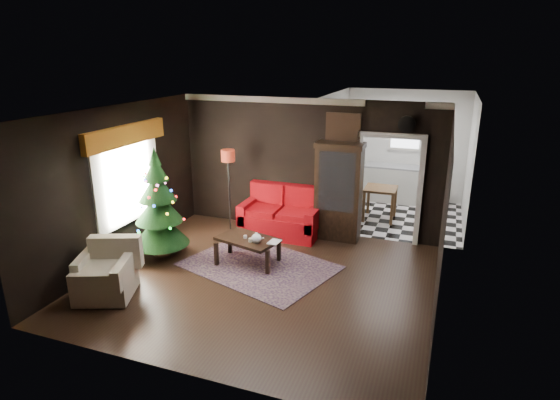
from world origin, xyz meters
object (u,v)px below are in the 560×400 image
(floor_lamp, at_px, (229,193))
(teapot, at_px, (256,238))
(kitchen_table, at_px, (380,203))
(curio_cabinet, at_px, (338,194))
(wall_clock, at_px, (407,124))
(loveseat, at_px, (281,212))
(christmas_tree, at_px, (158,204))
(armchair, at_px, (104,270))
(coffee_table, at_px, (248,250))

(floor_lamp, height_order, teapot, floor_lamp)
(teapot, xyz_separation_m, kitchen_table, (1.64, 3.33, -0.21))
(curio_cabinet, height_order, kitchen_table, curio_cabinet)
(teapot, relative_size, wall_clock, 0.62)
(wall_clock, bearing_deg, kitchen_table, 113.75)
(curio_cabinet, xyz_separation_m, floor_lamp, (-2.28, -0.32, -0.12))
(loveseat, distance_m, kitchen_table, 2.45)
(loveseat, xyz_separation_m, curio_cabinet, (1.15, 0.22, 0.45))
(floor_lamp, relative_size, christmas_tree, 0.94)
(floor_lamp, bearing_deg, curio_cabinet, 8.10)
(floor_lamp, bearing_deg, loveseat, 5.29)
(armchair, bearing_deg, kitchen_table, 33.89)
(loveseat, xyz_separation_m, armchair, (-1.68, -3.37, -0.04))
(armchair, relative_size, kitchen_table, 1.17)
(armchair, xyz_separation_m, wall_clock, (4.03, 3.77, 1.92))
(loveseat, height_order, coffee_table, loveseat)
(coffee_table, height_order, teapot, teapot)
(wall_clock, height_order, kitchen_table, wall_clock)
(loveseat, relative_size, floor_lamp, 0.92)
(floor_lamp, height_order, kitchen_table, floor_lamp)
(loveseat, xyz_separation_m, wall_clock, (2.35, 0.40, 1.88))
(kitchen_table, bearing_deg, loveseat, -137.49)
(curio_cabinet, distance_m, floor_lamp, 2.30)
(floor_lamp, relative_size, wall_clock, 5.75)
(floor_lamp, distance_m, kitchen_table, 3.44)
(teapot, bearing_deg, armchair, -137.30)
(loveseat, distance_m, floor_lamp, 1.18)
(armchair, bearing_deg, coffee_table, 27.75)
(floor_lamp, relative_size, teapot, 9.30)
(curio_cabinet, xyz_separation_m, teapot, (-0.99, -1.90, -0.36))
(floor_lamp, height_order, coffee_table, floor_lamp)
(loveseat, bearing_deg, teapot, -84.67)
(loveseat, bearing_deg, wall_clock, 9.66)
(loveseat, distance_m, wall_clock, 3.04)
(coffee_table, xyz_separation_m, wall_clock, (2.43, 1.92, 2.13))
(christmas_tree, relative_size, teapot, 9.88)
(coffee_table, distance_m, wall_clock, 3.76)
(christmas_tree, xyz_separation_m, kitchen_table, (3.48, 3.49, -0.68))
(floor_lamp, distance_m, wall_clock, 3.84)
(armchair, distance_m, kitchen_table, 6.11)
(coffee_table, bearing_deg, curio_cabinet, 54.80)
(teapot, relative_size, kitchen_table, 0.26)
(christmas_tree, xyz_separation_m, armchair, (0.00, -1.53, -0.59))
(floor_lamp, bearing_deg, christmas_tree, -107.74)
(wall_clock, xyz_separation_m, kitchen_table, (-0.55, 1.25, -2.00))
(loveseat, bearing_deg, curio_cabinet, 10.83)
(kitchen_table, bearing_deg, floor_lamp, -149.07)
(wall_clock, bearing_deg, coffee_table, -141.63)
(loveseat, xyz_separation_m, floor_lamp, (-1.13, -0.10, 0.33))
(loveseat, distance_m, armchair, 3.77)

